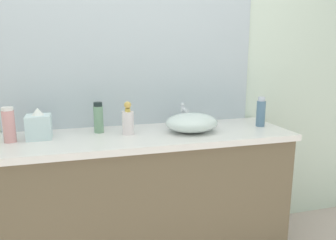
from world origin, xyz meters
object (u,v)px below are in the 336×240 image
perfume_bottle (261,112)px  tissue_box (39,125)px  sink_basin (192,123)px  lotion_bottle (9,125)px  soap_dispenser (127,121)px  spray_can (98,118)px

perfume_bottle → tissue_box: (-1.35, 0.06, -0.02)m
sink_basin → tissue_box: (-0.87, 0.08, 0.02)m
lotion_bottle → perfume_bottle: size_ratio=0.99×
soap_dispenser → lotion_bottle: soap_dispenser is taller
lotion_bottle → perfume_bottle: (1.50, -0.03, -0.00)m
tissue_box → perfume_bottle: bearing=-2.6°
lotion_bottle → sink_basin: bearing=-2.9°
soap_dispenser → tissue_box: soap_dispenser is taller
spray_can → tissue_box: bearing=-171.2°
lotion_bottle → spray_can: size_ratio=1.04×
sink_basin → perfume_bottle: bearing=2.6°
soap_dispenser → perfume_bottle: 0.87m
sink_basin → tissue_box: tissue_box is taller
sink_basin → perfume_bottle: perfume_bottle is taller
perfume_bottle → spray_can: size_ratio=1.05×
soap_dispenser → perfume_bottle: soap_dispenser is taller
lotion_bottle → perfume_bottle: bearing=-1.1°
sink_basin → soap_dispenser: soap_dispenser is taller
lotion_bottle → perfume_bottle: perfume_bottle is taller
spray_can → tissue_box: (-0.33, -0.05, -0.02)m
soap_dispenser → spray_can: size_ratio=1.06×
sink_basin → lotion_bottle: 1.02m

